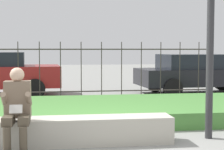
{
  "coord_description": "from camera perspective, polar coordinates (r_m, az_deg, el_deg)",
  "views": [
    {
      "loc": [
        -0.63,
        -5.81,
        1.5
      ],
      "look_at": [
        0.73,
        3.54,
        0.84
      ],
      "focal_mm": 60.0,
      "sensor_mm": 36.0,
      "label": 1
    }
  ],
  "objects": [
    {
      "name": "stone_bench",
      "position": [
        5.97,
        -5.17,
        -8.71
      ],
      "size": [
        2.98,
        0.5,
        0.43
      ],
      "color": "#B7B2A3",
      "rests_on": "ground_plane"
    },
    {
      "name": "car_parked_right",
      "position": [
        12.92,
        12.99,
        0.35
      ],
      "size": [
        4.26,
        2.14,
        1.33
      ],
      "rotation": [
        0.0,
        0.0,
        0.07
      ],
      "color": "black",
      "rests_on": "ground_plane"
    },
    {
      "name": "grass_berm",
      "position": [
        8.16,
        -3.73,
        -5.48
      ],
      "size": [
        9.27,
        3.03,
        0.32
      ],
      "color": "#4C893D",
      "rests_on": "ground_plane"
    },
    {
      "name": "iron_fence",
      "position": [
        10.25,
        -4.71,
        0.54
      ],
      "size": [
        7.27,
        0.03,
        1.7
      ],
      "color": "#332D28",
      "rests_on": "ground_plane"
    },
    {
      "name": "ground_plane",
      "position": [
        6.04,
        -2.04,
        -10.4
      ],
      "size": [
        60.0,
        60.0,
        0.0
      ],
      "primitive_type": "plane",
      "color": "gray"
    },
    {
      "name": "person_seated_reader",
      "position": [
        5.62,
        -14.28,
        -4.69
      ],
      "size": [
        0.42,
        0.73,
        1.23
      ],
      "color": "black",
      "rests_on": "ground_plane"
    }
  ]
}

